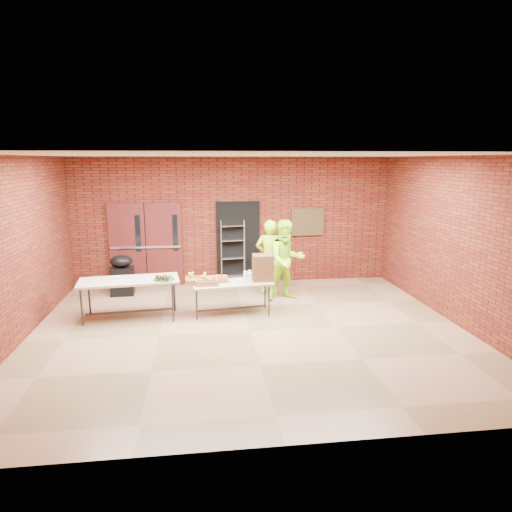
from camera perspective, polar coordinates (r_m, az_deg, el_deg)
The scene contains 19 objects.
room at distance 8.14m, azimuth -0.83°, elevation 1.18°, with size 8.08×7.08×3.28m.
double_doors at distance 11.64m, azimuth -13.57°, elevation 1.38°, with size 1.78×0.12×2.10m.
dark_doorway at distance 11.64m, azimuth -2.25°, elevation 1.68°, with size 1.10×0.06×2.10m, color black.
bronze_plaque at distance 11.84m, azimuth 6.46°, elevation 4.24°, with size 0.85×0.04×0.70m, color #3A2E17.
wire_rack at distance 11.53m, azimuth -2.91°, elevation 0.42°, with size 0.60×0.20×1.64m, color silver, non-canonical shape.
table_left at distance 9.40m, azimuth -15.58°, elevation -3.25°, with size 2.01×1.01×0.80m.
table_right at distance 9.35m, azimuth -3.03°, elevation -3.61°, with size 1.71×0.89×0.67m.
basket_bananas at distance 9.29m, azimuth -7.33°, elevation -3.03°, with size 0.47×0.37×0.15m.
basket_oranges at distance 9.39m, azimuth -4.79°, elevation -2.87°, with size 0.40×0.31×0.12m.
basket_apples at distance 9.18m, azimuth -6.17°, elevation -3.21°, with size 0.45×0.35×0.14m.
muffin_tray at distance 9.20m, azimuth -11.43°, elevation -2.64°, with size 0.42×0.42×0.10m.
napkin_box at distance 9.45m, azimuth -17.18°, elevation -2.65°, with size 0.19×0.13×0.06m, color white.
coffee_dispenser at distance 9.40m, azimuth 0.87°, elevation -1.46°, with size 0.41×0.37×0.54m, color #56381D.
cup_stack_front at distance 9.19m, azimuth -1.33°, elevation -2.70°, with size 0.08×0.08×0.25m, color white.
cup_stack_mid at distance 9.13m, azimuth -0.79°, elevation -2.83°, with size 0.08×0.08×0.24m, color white.
cup_stack_back at distance 9.40m, azimuth -0.78°, elevation -2.45°, with size 0.07×0.07×0.22m, color white.
covered_grill at distance 11.14m, azimuth -16.41°, elevation -2.29°, with size 0.54×0.46×0.95m.
volunteer_woman at distance 10.66m, azimuth 1.70°, elevation -0.16°, with size 0.65×0.42×1.77m, color #ABF41B.
volunteer_man at distance 10.28m, azimuth 3.80°, elevation -0.51°, with size 0.88×0.69×1.82m, color #ABF41B.
Camera 1 is at (-0.89, -7.95, 3.12)m, focal length 32.00 mm.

